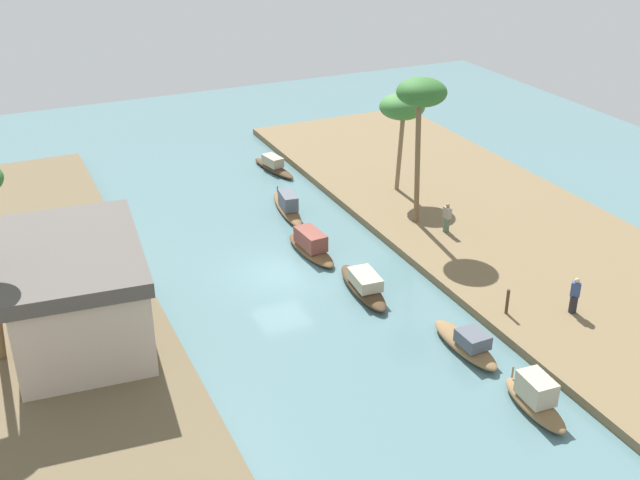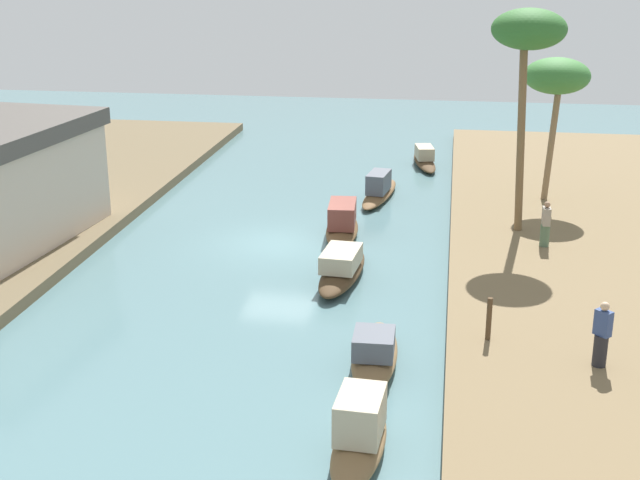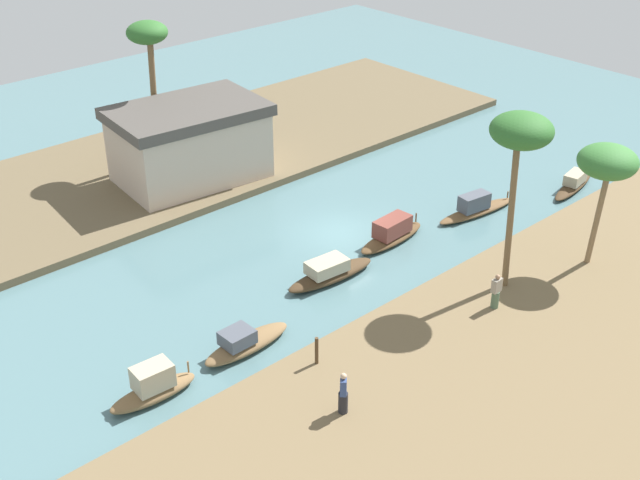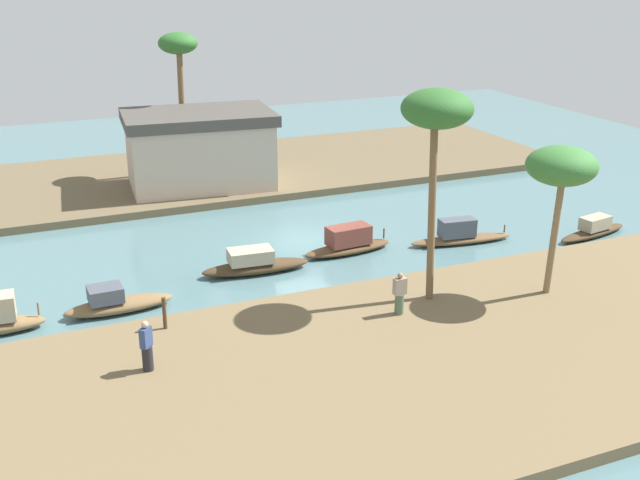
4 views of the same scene
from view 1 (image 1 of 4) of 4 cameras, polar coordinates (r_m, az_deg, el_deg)
name	(u,v)px [view 1 (image 1 of 4)]	position (r m, az deg, el deg)	size (l,w,h in m)	color
river_water	(281,274)	(37.63, -2.89, -2.45)	(65.25, 65.25, 0.00)	slate
riverbank_left	(494,224)	(43.19, 12.57, 1.17)	(40.37, 12.63, 0.40)	brown
riverbank_right	(6,329)	(35.52, -21.91, -6.06)	(40.37, 12.63, 0.40)	brown
sampan_near_left_bank	(467,343)	(32.33, 10.64, -7.41)	(4.01, 1.23, 1.08)	brown
sampan_open_hull	(311,245)	(39.20, -0.68, -0.39)	(4.28, 1.45, 1.24)	brown
sampan_downstream_large	(288,206)	(43.88, -2.38, 2.52)	(5.01, 1.60, 1.18)	brown
sampan_midstream	(273,166)	(49.89, -3.42, 5.43)	(4.40, 1.63, 0.95)	#47331E
sampan_with_red_awning	(364,285)	(35.83, 3.19, -3.30)	(4.62, 1.53, 1.07)	#47331E
sampan_foreground	(535,398)	(29.67, 15.42, -11.07)	(3.44, 1.24, 1.42)	brown
person_on_near_bank	(574,297)	(35.11, 18.05, -3.98)	(0.48, 0.48, 1.67)	#232328
person_by_mooring	(447,218)	(41.04, 9.22, 1.57)	(0.47, 0.33, 1.58)	#4C664C
mooring_post	(507,301)	(34.34, 13.50, -4.38)	(0.14, 0.14, 1.16)	#4C3823
palm_tree_left_near	(421,96)	(39.80, 7.40, 10.37)	(2.54, 2.54, 7.80)	brown
palm_tree_left_far	(402,108)	(44.70, 5.99, 9.54)	(2.57, 2.57, 5.69)	#7F6647
riverside_building	(78,292)	(32.56, -17.23, -3.63)	(8.42, 5.93, 4.11)	#C6B29E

